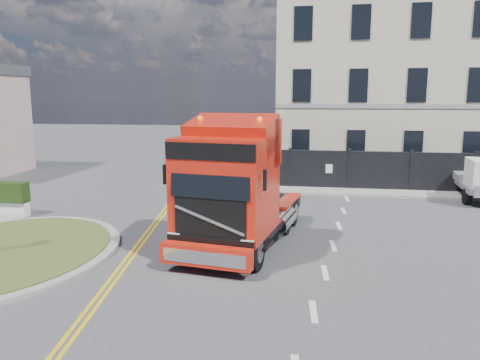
# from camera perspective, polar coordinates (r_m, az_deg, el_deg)

# --- Properties ---
(ground) EXTENTS (120.00, 120.00, 0.00)m
(ground) POSITION_cam_1_polar(r_m,az_deg,el_deg) (15.94, 0.49, -7.05)
(ground) COLOR #424244
(ground) RESTS_ON ground
(hoarding_fence) EXTENTS (18.80, 0.25, 2.00)m
(hoarding_fence) POSITION_cam_1_polar(r_m,az_deg,el_deg) (24.69, 19.05, 0.94)
(hoarding_fence) COLOR black
(hoarding_fence) RESTS_ON ground
(georgian_building) EXTENTS (12.30, 10.30, 12.80)m
(georgian_building) POSITION_cam_1_polar(r_m,az_deg,el_deg) (31.78, 16.30, 11.66)
(georgian_building) COLOR beige
(georgian_building) RESTS_ON ground
(pavement_far) EXTENTS (20.00, 1.60, 0.12)m
(pavement_far) POSITION_cam_1_polar(r_m,az_deg,el_deg) (23.89, 17.97, -1.58)
(pavement_far) COLOR gray
(pavement_far) RESTS_ON ground
(truck) EXTENTS (3.53, 7.07, 4.05)m
(truck) POSITION_cam_1_polar(r_m,az_deg,el_deg) (14.25, -0.76, -1.58)
(truck) COLOR black
(truck) RESTS_ON ground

